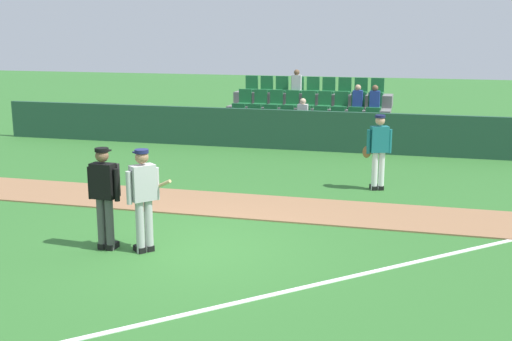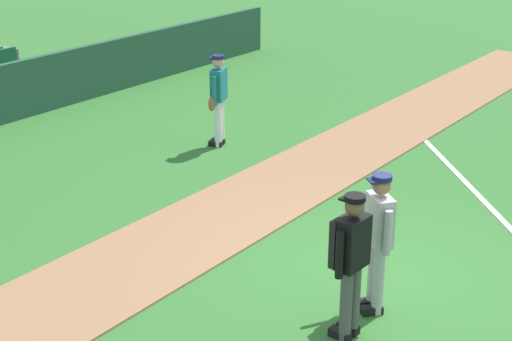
{
  "view_description": "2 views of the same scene",
  "coord_description": "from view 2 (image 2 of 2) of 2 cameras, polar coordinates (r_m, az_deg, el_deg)",
  "views": [
    {
      "loc": [
        3.76,
        -9.85,
        3.69
      ],
      "look_at": [
        0.74,
        1.63,
        1.05
      ],
      "focal_mm": 44.93,
      "sensor_mm": 36.0,
      "label": 1
    },
    {
      "loc": [
        -7.99,
        -4.16,
        5.0
      ],
      "look_at": [
        0.1,
        1.95,
        1.01
      ],
      "focal_mm": 54.28,
      "sensor_mm": 36.0,
      "label": 2
    }
  ],
  "objects": [
    {
      "name": "batter_grey_jersey",
      "position": [
        9.17,
        8.96,
        -4.91
      ],
      "size": [
        0.76,
        0.67,
        1.76
      ],
      "color": "#B2B2B2",
      "rests_on": "ground"
    },
    {
      "name": "foul_line_chalk",
      "position": [
        12.61,
        17.09,
        -2.87
      ],
      "size": [
        8.74,
        8.36,
        0.01
      ],
      "primitive_type": "cube",
      "rotation": [
        0.0,
        0.0,
        0.76
      ],
      "color": "white",
      "rests_on": "ground"
    },
    {
      "name": "ground_plane",
      "position": [
        10.3,
        8.42,
        -7.83
      ],
      "size": [
        80.0,
        80.0,
        0.0
      ],
      "primitive_type": "plane",
      "color": "#33702D"
    },
    {
      "name": "runner_teal_jersey",
      "position": [
        14.63,
        -2.79,
        5.43
      ],
      "size": [
        0.66,
        0.4,
        1.76
      ],
      "color": "white",
      "rests_on": "ground"
    },
    {
      "name": "umpire_home_plate",
      "position": [
        8.6,
        6.98,
        -6.45
      ],
      "size": [
        0.59,
        0.32,
        1.76
      ],
      "color": "#4C4C4C",
      "rests_on": "ground"
    },
    {
      "name": "infield_dirt_path",
      "position": [
        11.66,
        -3.31,
        -3.89
      ],
      "size": [
        28.0,
        1.84,
        0.03
      ],
      "primitive_type": "cube",
      "color": "#9E704C",
      "rests_on": "ground"
    }
  ]
}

